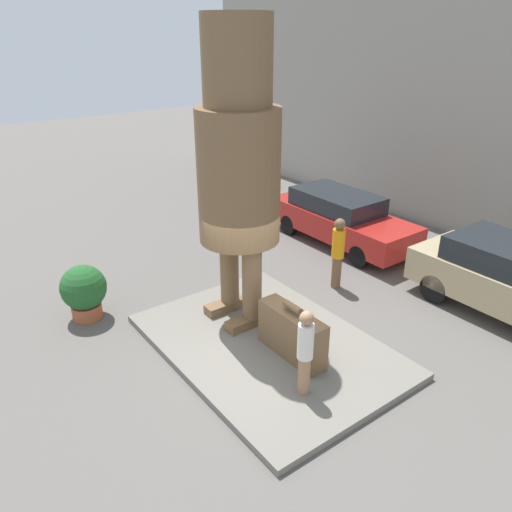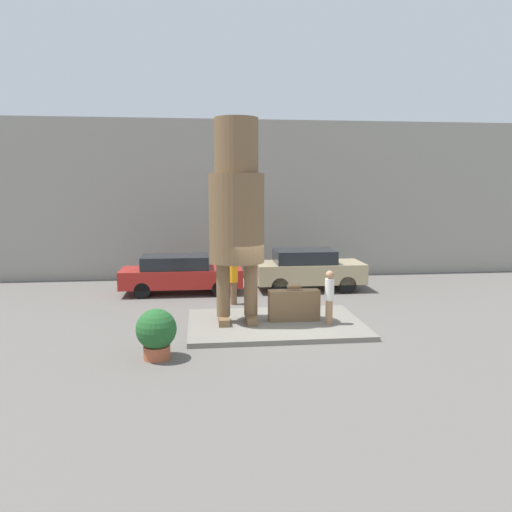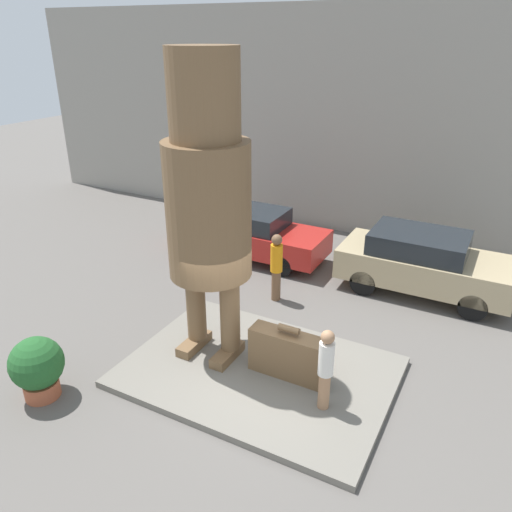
{
  "view_description": "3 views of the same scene",
  "coord_description": "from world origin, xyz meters",
  "px_view_note": "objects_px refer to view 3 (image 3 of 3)",
  "views": [
    {
      "loc": [
        6.53,
        -5.14,
        5.87
      ],
      "look_at": [
        -0.36,
        -0.01,
        1.91
      ],
      "focal_mm": 35.0,
      "sensor_mm": 36.0,
      "label": 1
    },
    {
      "loc": [
        -2.23,
        -14.39,
        4.19
      ],
      "look_at": [
        -0.56,
        0.21,
        2.12
      ],
      "focal_mm": 35.0,
      "sensor_mm": 36.0,
      "label": 2
    },
    {
      "loc": [
        3.8,
        -7.21,
        6.31
      ],
      "look_at": [
        -0.17,
        0.23,
        2.5
      ],
      "focal_mm": 35.0,
      "sensor_mm": 36.0,
      "label": 3
    }
  ],
  "objects_px": {
    "parked_car_red": "(248,231)",
    "planter_pot": "(37,366)",
    "parked_car_tan": "(423,262)",
    "giant_suitcase": "(288,354)",
    "worker_hivis": "(276,265)",
    "statue_figure": "(208,191)",
    "tourist": "(326,367)"
  },
  "relations": [
    {
      "from": "parked_car_red",
      "to": "parked_car_tan",
      "type": "distance_m",
      "value": 5.12
    },
    {
      "from": "parked_car_red",
      "to": "statue_figure",
      "type": "bearing_deg",
      "value": -69.02
    },
    {
      "from": "worker_hivis",
      "to": "parked_car_tan",
      "type": "bearing_deg",
      "value": 34.23
    },
    {
      "from": "tourist",
      "to": "planter_pot",
      "type": "distance_m",
      "value": 5.27
    },
    {
      "from": "giant_suitcase",
      "to": "tourist",
      "type": "distance_m",
      "value": 1.16
    },
    {
      "from": "giant_suitcase",
      "to": "worker_hivis",
      "type": "relative_size",
      "value": 0.86
    },
    {
      "from": "statue_figure",
      "to": "parked_car_red",
      "type": "bearing_deg",
      "value": 110.98
    },
    {
      "from": "statue_figure",
      "to": "worker_hivis",
      "type": "relative_size",
      "value": 3.33
    },
    {
      "from": "statue_figure",
      "to": "planter_pot",
      "type": "distance_m",
      "value": 4.51
    },
    {
      "from": "tourist",
      "to": "worker_hivis",
      "type": "bearing_deg",
      "value": 127.55
    },
    {
      "from": "giant_suitcase",
      "to": "parked_car_tan",
      "type": "relative_size",
      "value": 0.36
    },
    {
      "from": "parked_car_red",
      "to": "worker_hivis",
      "type": "distance_m",
      "value": 2.85
    },
    {
      "from": "giant_suitcase",
      "to": "parked_car_tan",
      "type": "xyz_separation_m",
      "value": [
        1.53,
        4.98,
        0.26
      ]
    },
    {
      "from": "statue_figure",
      "to": "parked_car_red",
      "type": "distance_m",
      "value": 5.93
    },
    {
      "from": "tourist",
      "to": "statue_figure",
      "type": "bearing_deg",
      "value": 168.08
    },
    {
      "from": "statue_figure",
      "to": "parked_car_red",
      "type": "height_order",
      "value": "statue_figure"
    },
    {
      "from": "parked_car_red",
      "to": "planter_pot",
      "type": "height_order",
      "value": "parked_car_red"
    },
    {
      "from": "tourist",
      "to": "parked_car_tan",
      "type": "distance_m",
      "value": 5.55
    },
    {
      "from": "giant_suitcase",
      "to": "planter_pot",
      "type": "xyz_separation_m",
      "value": [
        -3.89,
        -2.6,
        0.06
      ]
    },
    {
      "from": "statue_figure",
      "to": "parked_car_tan",
      "type": "distance_m",
      "value": 6.53
    },
    {
      "from": "parked_car_red",
      "to": "planter_pot",
      "type": "relative_size",
      "value": 3.77
    },
    {
      "from": "statue_figure",
      "to": "parked_car_tan",
      "type": "relative_size",
      "value": 1.38
    },
    {
      "from": "tourist",
      "to": "parked_car_tan",
      "type": "xyz_separation_m",
      "value": [
        0.58,
        5.51,
        -0.14
      ]
    },
    {
      "from": "parked_car_tan",
      "to": "parked_car_red",
      "type": "bearing_deg",
      "value": -179.02
    },
    {
      "from": "parked_car_tan",
      "to": "planter_pot",
      "type": "relative_size",
      "value": 3.47
    },
    {
      "from": "statue_figure",
      "to": "worker_hivis",
      "type": "distance_m",
      "value": 3.85
    },
    {
      "from": "planter_pot",
      "to": "worker_hivis",
      "type": "xyz_separation_m",
      "value": [
        2.26,
        5.42,
        0.31
      ]
    },
    {
      "from": "giant_suitcase",
      "to": "parked_car_red",
      "type": "distance_m",
      "value": 6.07
    },
    {
      "from": "giant_suitcase",
      "to": "parked_car_red",
      "type": "xyz_separation_m",
      "value": [
        -3.59,
        4.89,
        0.18
      ]
    },
    {
      "from": "giant_suitcase",
      "to": "worker_hivis",
      "type": "distance_m",
      "value": 3.28
    },
    {
      "from": "giant_suitcase",
      "to": "planter_pot",
      "type": "height_order",
      "value": "giant_suitcase"
    },
    {
      "from": "tourist",
      "to": "parked_car_red",
      "type": "xyz_separation_m",
      "value": [
        -4.54,
        5.43,
        -0.23
      ]
    }
  ]
}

